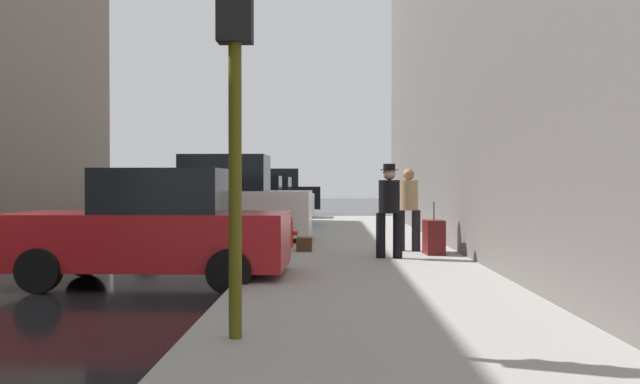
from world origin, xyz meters
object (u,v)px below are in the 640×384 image
at_px(parked_blue_sedan, 247,204).
at_px(duffel_bag, 304,244).
at_px(parked_red_hatchback, 154,229).
at_px(parked_silver_sedan, 263,200).
at_px(rolling_suitcase, 434,237).
at_px(fire_hydrant, 288,231).
at_px(pedestrian_with_fedora, 389,206).
at_px(parked_white_van, 219,204).
at_px(traffic_light, 235,53).
at_px(parked_black_suv, 274,193).
at_px(pedestrian_in_tan_coat, 408,205).

relative_size(parked_blue_sedan, duffel_bag, 9.55).
height_order(parked_red_hatchback, parked_blue_sedan, same).
relative_size(parked_silver_sedan, rolling_suitcase, 4.10).
height_order(fire_hydrant, pedestrian_with_fedora, pedestrian_with_fedora).
distance_m(parked_white_van, parked_blue_sedan, 6.03).
distance_m(parked_silver_sedan, duffel_bag, 14.58).
relative_size(parked_white_van, traffic_light, 1.29).
bearing_deg(duffel_bag, parked_black_suv, 96.16).
relative_size(fire_hydrant, rolling_suitcase, 0.68).
bearing_deg(rolling_suitcase, duffel_bag, 165.03).
bearing_deg(parked_white_van, parked_black_suv, 90.00).
bearing_deg(parked_red_hatchback, parked_black_suv, 90.00).
bearing_deg(pedestrian_in_tan_coat, parked_silver_sedan, 106.85).
distance_m(parked_black_suv, fire_hydrant, 19.53).
distance_m(fire_hydrant, duffel_bag, 1.01).
distance_m(parked_white_van, traffic_light, 11.28).
relative_size(traffic_light, rolling_suitcase, 3.46).
distance_m(parked_blue_sedan, pedestrian_in_tan_coat, 9.73).
xyz_separation_m(fire_hydrant, pedestrian_with_fedora, (2.04, -2.31, 0.64)).
height_order(pedestrian_in_tan_coat, pedestrian_with_fedora, pedestrian_with_fedora).
bearing_deg(parked_silver_sedan, duffel_bag, -81.34).
bearing_deg(parked_white_van, parked_blue_sedan, 90.00).
xyz_separation_m(pedestrian_with_fedora, duffel_bag, (-1.65, 1.41, -0.85)).
bearing_deg(parked_black_suv, duffel_bag, -83.84).
height_order(pedestrian_with_fedora, rolling_suitcase, pedestrian_with_fedora).
height_order(traffic_light, rolling_suitcase, traffic_light).
xyz_separation_m(rolling_suitcase, duffel_bag, (-2.60, 0.69, -0.20)).
relative_size(parked_silver_sedan, duffel_bag, 9.69).
relative_size(parked_blue_sedan, parked_black_suv, 0.90).
distance_m(parked_white_van, parked_silver_sedan, 11.74).
relative_size(parked_red_hatchback, parked_silver_sedan, 0.99).
height_order(parked_black_suv, pedestrian_with_fedora, parked_black_suv).
distance_m(parked_silver_sedan, parked_black_suv, 5.94).
height_order(parked_black_suv, duffel_bag, parked_black_suv).
relative_size(parked_white_van, pedestrian_with_fedora, 2.61).
bearing_deg(parked_white_van, rolling_suitcase, -35.07).
relative_size(parked_silver_sedan, fire_hydrant, 6.06).
bearing_deg(parked_white_van, parked_silver_sedan, 90.00).
bearing_deg(traffic_light, parked_silver_sedan, 94.66).
relative_size(parked_silver_sedan, traffic_light, 1.18).
bearing_deg(parked_red_hatchback, parked_blue_sedan, 90.00).
relative_size(parked_red_hatchback, traffic_light, 1.18).
height_order(fire_hydrant, traffic_light, traffic_light).
height_order(parked_blue_sedan, parked_silver_sedan, same).
bearing_deg(rolling_suitcase, parked_blue_sedan, 117.03).
relative_size(parked_red_hatchback, rolling_suitcase, 4.08).
bearing_deg(rolling_suitcase, traffic_light, -111.05).
bearing_deg(pedestrian_with_fedora, rolling_suitcase, 36.95).
bearing_deg(parked_black_suv, parked_silver_sedan, -90.00).
bearing_deg(pedestrian_with_fedora, duffel_bag, 139.59).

